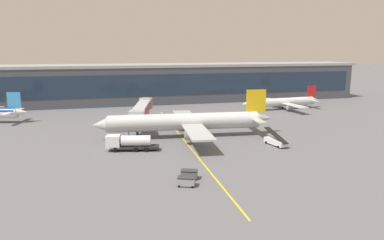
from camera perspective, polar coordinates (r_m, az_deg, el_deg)
ground_plane at (r=81.44m, az=1.58°, el=-3.54°), size 700.00×700.00×0.00m
apron_lead_in_line at (r=82.44m, az=-1.16°, el=-3.35°), size 2.83×79.97×0.01m
terminal_building at (r=142.23m, az=-8.29°, el=5.75°), size 180.87×19.26×14.91m
main_airliner at (r=85.25m, az=-1.04°, el=-0.26°), size 43.25×34.46×11.07m
jet_bridge at (r=97.10m, az=-7.90°, el=1.67°), size 8.86×24.58×6.48m
fuel_tanker at (r=75.55m, az=-9.96°, el=-3.52°), size 11.08×4.63×3.25m
belt_loader at (r=80.55m, az=13.13°, el=-3.28°), size 3.03×7.02×3.49m
baggage_cart_0 at (r=55.93m, az=-0.90°, el=-9.69°), size 3.03×2.42×1.48m
baggage_cart_1 at (r=58.90m, az=-0.44°, el=-8.59°), size 3.03×2.42×1.48m
commuter_jet_far at (r=128.69m, az=14.02°, el=2.78°), size 30.75×24.44×7.84m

